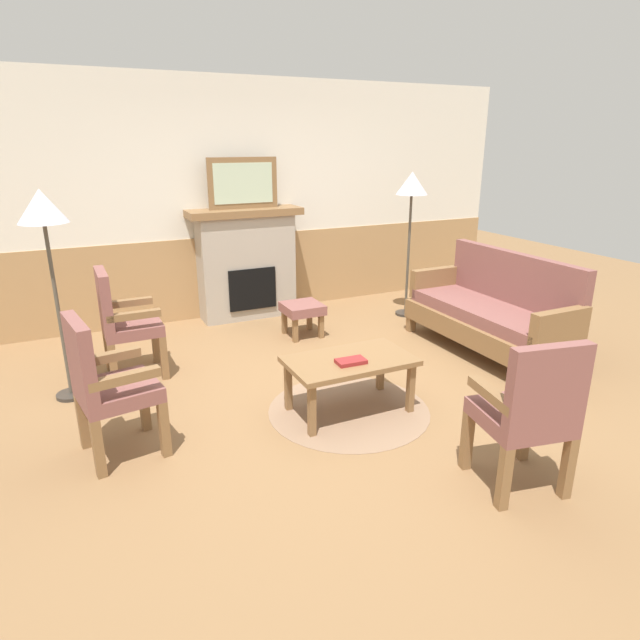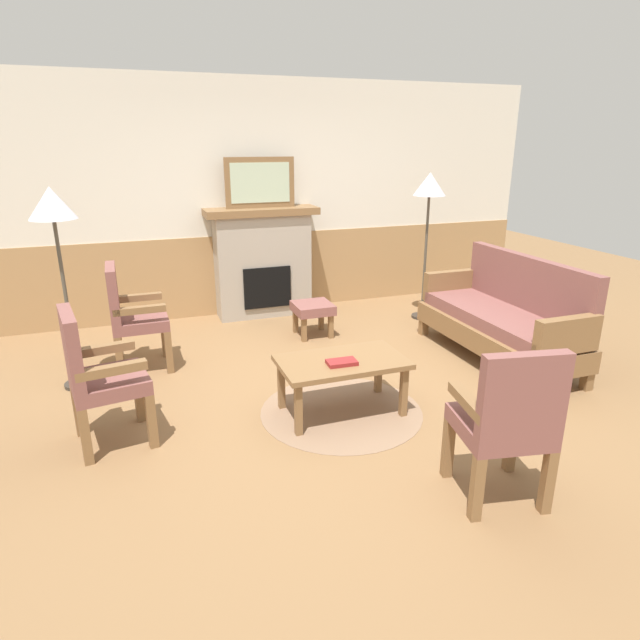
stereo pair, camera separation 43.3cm
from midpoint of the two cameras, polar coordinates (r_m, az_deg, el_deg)
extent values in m
plane|color=olive|center=(4.52, 4.29, -8.00)|extent=(14.00, 14.00, 0.00)
cube|color=silver|center=(6.54, -4.92, 12.61)|extent=(7.20, 0.12, 2.70)
cube|color=#A87F51|center=(6.62, -4.56, 5.00)|extent=(7.20, 0.02, 0.95)
cube|color=#A39989|center=(6.42, -4.15, 5.73)|extent=(1.10, 0.36, 1.20)
cube|color=black|center=(6.29, -3.63, 3.42)|extent=(0.56, 0.02, 0.48)
cube|color=brown|center=(6.31, -4.29, 11.41)|extent=(1.30, 0.44, 0.08)
cube|color=brown|center=(6.28, -4.36, 14.30)|extent=(0.80, 0.03, 0.56)
cube|color=#B2C6A8|center=(6.26, -4.31, 14.29)|extent=(0.68, 0.01, 0.44)
cube|color=brown|center=(6.01, 12.95, -0.77)|extent=(0.08, 0.08, 0.16)
cube|color=brown|center=(4.79, 23.76, -6.98)|extent=(0.08, 0.08, 0.16)
cube|color=brown|center=(6.34, 17.54, -0.15)|extent=(0.08, 0.08, 0.16)
cube|color=brown|center=(5.21, 28.62, -5.71)|extent=(0.08, 0.08, 0.16)
cube|color=brown|center=(5.49, 20.41, -1.35)|extent=(0.70, 1.80, 0.20)
cube|color=brown|center=(5.44, 20.60, 0.24)|extent=(0.60, 1.70, 0.12)
cube|color=brown|center=(5.55, 23.33, 3.60)|extent=(0.10, 1.70, 0.50)
cube|color=brown|center=(6.05, 15.61, 3.61)|extent=(0.60, 0.10, 0.30)
cube|color=brown|center=(4.83, 27.12, -1.50)|extent=(0.60, 0.10, 0.30)
cube|color=brown|center=(3.86, 0.94, -9.56)|extent=(0.05, 0.05, 0.40)
cube|color=brown|center=(4.20, 11.82, -7.53)|extent=(0.05, 0.05, 0.40)
cube|color=brown|center=(4.23, -1.19, -6.92)|extent=(0.05, 0.05, 0.40)
cube|color=brown|center=(4.54, 8.95, -5.29)|extent=(0.05, 0.05, 0.40)
cube|color=brown|center=(4.10, 5.38, -4.49)|extent=(0.96, 0.56, 0.04)
cylinder|color=#896B51|center=(4.28, 5.21, -9.64)|extent=(1.26, 1.26, 0.01)
cube|color=maroon|center=(4.00, 5.44, -4.55)|extent=(0.23, 0.14, 0.03)
cube|color=brown|center=(5.63, 0.50, -1.07)|extent=(0.05, 0.05, 0.26)
cube|color=brown|center=(5.73, 3.31, -0.73)|extent=(0.05, 0.05, 0.26)
cube|color=brown|center=(5.89, -0.52, -0.15)|extent=(0.05, 0.05, 0.26)
cube|color=brown|center=(5.99, 2.19, 0.16)|extent=(0.05, 0.05, 0.26)
cube|color=brown|center=(5.75, 1.38, 1.26)|extent=(0.40, 0.40, 0.10)
cube|color=brown|center=(5.38, -13.97, -1.79)|extent=(0.06, 0.06, 0.40)
cube|color=brown|center=(4.99, -13.35, -3.36)|extent=(0.06, 0.06, 0.40)
cube|color=brown|center=(5.36, -18.42, -2.29)|extent=(0.06, 0.06, 0.40)
cube|color=brown|center=(4.96, -18.16, -3.92)|extent=(0.06, 0.06, 0.40)
cube|color=brown|center=(5.08, -16.22, -0.18)|extent=(0.49, 0.49, 0.10)
cube|color=brown|center=(4.99, -18.80, 2.71)|extent=(0.09, 0.48, 0.48)
cube|color=brown|center=(5.23, -16.59, 2.26)|extent=(0.44, 0.08, 0.06)
cube|color=brown|center=(4.84, -16.19, 0.99)|extent=(0.44, 0.08, 0.06)
cube|color=brown|center=(4.20, -15.87, -7.86)|extent=(0.07, 0.07, 0.40)
cube|color=brown|center=(3.83, -14.32, -10.38)|extent=(0.07, 0.07, 0.40)
cube|color=brown|center=(4.14, -21.56, -8.88)|extent=(0.07, 0.07, 0.40)
cube|color=brown|center=(3.77, -20.58, -11.56)|extent=(0.07, 0.07, 0.40)
cube|color=brown|center=(3.87, -18.45, -6.34)|extent=(0.55, 0.55, 0.10)
cube|color=brown|center=(3.74, -21.89, -2.82)|extent=(0.16, 0.49, 0.48)
cube|color=brown|center=(4.00, -19.29, -3.01)|extent=(0.45, 0.14, 0.06)
cube|color=brown|center=(3.62, -18.07, -5.13)|extent=(0.45, 0.14, 0.06)
cube|color=brown|center=(3.58, 16.91, -12.89)|extent=(0.07, 0.07, 0.40)
cube|color=brown|center=(3.77, 22.81, -11.91)|extent=(0.07, 0.07, 0.40)
cube|color=brown|center=(3.27, 20.14, -16.53)|extent=(0.07, 0.07, 0.40)
cube|color=brown|center=(3.47, 26.45, -15.16)|extent=(0.07, 0.07, 0.40)
cube|color=brown|center=(3.39, 22.09, -10.47)|extent=(0.56, 0.56, 0.10)
cube|color=brown|center=(3.12, 24.57, -7.45)|extent=(0.49, 0.17, 0.48)
cube|color=brown|center=(3.22, 19.28, -8.31)|extent=(0.15, 0.45, 0.06)
cube|color=brown|center=(3.42, 25.41, -7.47)|extent=(0.15, 0.45, 0.06)
cylinder|color=#332D28|center=(6.59, 12.57, 0.38)|extent=(0.24, 0.24, 0.03)
cylinder|color=#4C473D|center=(6.41, 13.02, 6.47)|extent=(0.03, 0.03, 1.40)
cone|color=silver|center=(6.29, 13.57, 13.83)|extent=(0.36, 0.36, 0.25)
cylinder|color=#332D28|center=(5.03, -21.92, -6.35)|extent=(0.24, 0.24, 0.03)
cylinder|color=#4C473D|center=(4.79, -22.93, 1.45)|extent=(0.03, 0.03, 1.40)
cone|color=silver|center=(4.64, -24.21, 11.24)|extent=(0.36, 0.36, 0.25)
camera|label=1|loc=(0.22, -87.31, 0.90)|focal=30.20mm
camera|label=2|loc=(0.22, 92.69, -0.90)|focal=30.20mm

